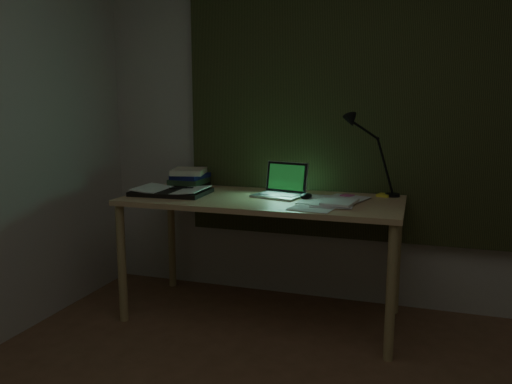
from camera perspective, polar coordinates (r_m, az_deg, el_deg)
wall_back at (r=3.33m, az=10.91°, el=8.46°), size 3.50×0.00×2.50m
curtain at (r=3.29m, az=10.93°, el=11.93°), size 2.20×0.06×2.00m
desk at (r=3.13m, az=0.69°, el=-7.57°), size 1.68×0.73×0.76m
laptop at (r=3.06m, az=2.50°, el=1.34°), size 0.36×0.38×0.21m
open_textbook at (r=3.22m, az=-9.64°, el=0.11°), size 0.47×0.35×0.04m
book_stack at (r=3.45m, az=-7.60°, el=1.60°), size 0.23×0.27×0.13m
loose_papers at (r=2.89m, az=8.52°, el=-1.11°), size 0.48×0.49×0.02m
mouse at (r=3.01m, az=5.76°, el=-0.47°), size 0.09×0.11×0.04m
sticky_yellow at (r=3.19m, az=14.43°, el=-0.35°), size 0.10×0.10×0.02m
sticky_pink at (r=3.12m, az=10.39°, el=-0.44°), size 0.09×0.09×0.01m
desk_lamp at (r=3.17m, az=15.51°, el=3.84°), size 0.36×0.30×0.49m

